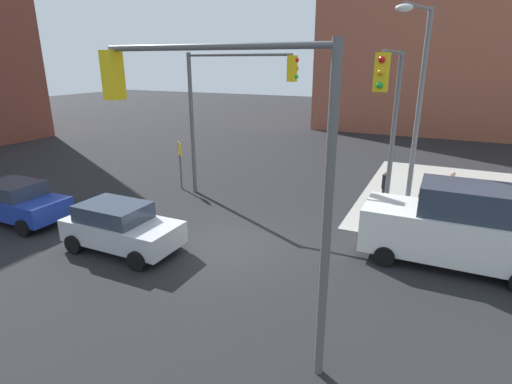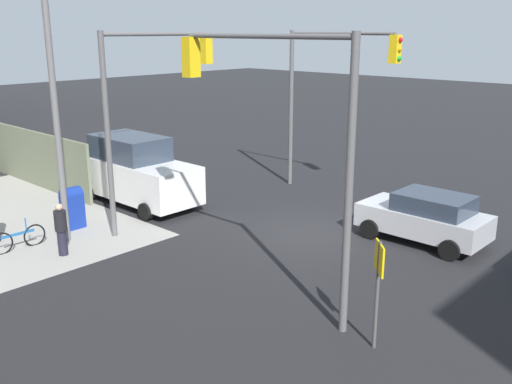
{
  "view_description": "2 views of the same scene",
  "coord_description": "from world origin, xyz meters",
  "px_view_note": "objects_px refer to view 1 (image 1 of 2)",
  "views": [
    {
      "loc": [
        6.2,
        -11.11,
        6.14
      ],
      "look_at": [
        0.37,
        1.22,
        1.65
      ],
      "focal_mm": 28.0,
      "sensor_mm": 36.0,
      "label": 1
    },
    {
      "loc": [
        -10.89,
        14.23,
        6.52
      ],
      "look_at": [
        -0.12,
        2.65,
        2.01
      ],
      "focal_mm": 40.0,
      "sensor_mm": 36.0,
      "label": 2
    }
  ],
  "objects_px": {
    "mailbox_blue": "(433,206)",
    "pedestrian_crossing": "(385,187)",
    "van_white_delivery": "(458,227)",
    "street_lamp_corner": "(416,101)",
    "coupe_silver": "(121,227)",
    "bicycle_leaning_on_fence": "(419,198)",
    "pedestrian_waiting": "(451,189)",
    "sedan_blue": "(19,202)",
    "traffic_signal_ne_corner": "(390,111)",
    "traffic_signal_nw_corner": "(229,97)",
    "traffic_signal_se_corner": "(232,145)"
  },
  "relations": [
    {
      "from": "street_lamp_corner",
      "to": "traffic_signal_se_corner",
      "type": "bearing_deg",
      "value": -104.3
    },
    {
      "from": "street_lamp_corner",
      "to": "sedan_blue",
      "type": "height_order",
      "value": "street_lamp_corner"
    },
    {
      "from": "sedan_blue",
      "to": "pedestrian_crossing",
      "type": "distance_m",
      "value": 15.24
    },
    {
      "from": "street_lamp_corner",
      "to": "van_white_delivery",
      "type": "height_order",
      "value": "street_lamp_corner"
    },
    {
      "from": "van_white_delivery",
      "to": "pedestrian_crossing",
      "type": "height_order",
      "value": "van_white_delivery"
    },
    {
      "from": "sedan_blue",
      "to": "traffic_signal_nw_corner",
      "type": "bearing_deg",
      "value": 45.16
    },
    {
      "from": "bicycle_leaning_on_fence",
      "to": "pedestrian_waiting",
      "type": "bearing_deg",
      "value": 9.62
    },
    {
      "from": "traffic_signal_ne_corner",
      "to": "mailbox_blue",
      "type": "distance_m",
      "value": 4.72
    },
    {
      "from": "coupe_silver",
      "to": "van_white_delivery",
      "type": "height_order",
      "value": "van_white_delivery"
    },
    {
      "from": "traffic_signal_se_corner",
      "to": "pedestrian_crossing",
      "type": "relative_size",
      "value": 4.04
    },
    {
      "from": "traffic_signal_ne_corner",
      "to": "bicycle_leaning_on_fence",
      "type": "height_order",
      "value": "traffic_signal_ne_corner"
    },
    {
      "from": "traffic_signal_ne_corner",
      "to": "street_lamp_corner",
      "type": "height_order",
      "value": "street_lamp_corner"
    },
    {
      "from": "traffic_signal_ne_corner",
      "to": "street_lamp_corner",
      "type": "bearing_deg",
      "value": 77.34
    },
    {
      "from": "traffic_signal_se_corner",
      "to": "coupe_silver",
      "type": "relative_size",
      "value": 1.64
    },
    {
      "from": "traffic_signal_ne_corner",
      "to": "coupe_silver",
      "type": "xyz_separation_m",
      "value": [
        -7.7,
        -4.68,
        -3.73
      ]
    },
    {
      "from": "pedestrian_crossing",
      "to": "mailbox_blue",
      "type": "bearing_deg",
      "value": -134.6
    },
    {
      "from": "street_lamp_corner",
      "to": "coupe_silver",
      "type": "bearing_deg",
      "value": -138.53
    },
    {
      "from": "traffic_signal_se_corner",
      "to": "coupe_silver",
      "type": "distance_m",
      "value": 7.36
    },
    {
      "from": "traffic_signal_se_corner",
      "to": "mailbox_blue",
      "type": "distance_m",
      "value": 10.88
    },
    {
      "from": "pedestrian_crossing",
      "to": "coupe_silver",
      "type": "bearing_deg",
      "value": 130.85
    },
    {
      "from": "traffic_signal_ne_corner",
      "to": "pedestrian_waiting",
      "type": "relative_size",
      "value": 4.01
    },
    {
      "from": "street_lamp_corner",
      "to": "bicycle_leaning_on_fence",
      "type": "xyz_separation_m",
      "value": [
        0.5,
        1.75,
        -4.35
      ]
    },
    {
      "from": "coupe_silver",
      "to": "van_white_delivery",
      "type": "relative_size",
      "value": 0.74
    },
    {
      "from": "traffic_signal_ne_corner",
      "to": "pedestrian_waiting",
      "type": "bearing_deg",
      "value": 63.48
    },
    {
      "from": "mailbox_blue",
      "to": "van_white_delivery",
      "type": "relative_size",
      "value": 0.26
    },
    {
      "from": "mailbox_blue",
      "to": "traffic_signal_nw_corner",
      "type": "bearing_deg",
      "value": -176.71
    },
    {
      "from": "traffic_signal_ne_corner",
      "to": "street_lamp_corner",
      "type": "distance_m",
      "value": 2.72
    },
    {
      "from": "pedestrian_crossing",
      "to": "sedan_blue",
      "type": "bearing_deg",
      "value": 114.77
    },
    {
      "from": "traffic_signal_nw_corner",
      "to": "street_lamp_corner",
      "type": "xyz_separation_m",
      "value": [
        7.6,
        0.95,
        0.08
      ]
    },
    {
      "from": "traffic_signal_ne_corner",
      "to": "mailbox_blue",
      "type": "xyz_separation_m",
      "value": [
        1.7,
        2.21,
        -3.81
      ]
    },
    {
      "from": "traffic_signal_ne_corner",
      "to": "coupe_silver",
      "type": "relative_size",
      "value": 1.64
    },
    {
      "from": "sedan_blue",
      "to": "pedestrian_waiting",
      "type": "bearing_deg",
      "value": 30.46
    },
    {
      "from": "traffic_signal_nw_corner",
      "to": "bicycle_leaning_on_fence",
      "type": "xyz_separation_m",
      "value": [
        8.1,
        2.7,
        -4.27
      ]
    },
    {
      "from": "traffic_signal_nw_corner",
      "to": "street_lamp_corner",
      "type": "height_order",
      "value": "street_lamp_corner"
    },
    {
      "from": "mailbox_blue",
      "to": "pedestrian_crossing",
      "type": "xyz_separation_m",
      "value": [
        -2.0,
        1.5,
        0.07
      ]
    },
    {
      "from": "mailbox_blue",
      "to": "pedestrian_waiting",
      "type": "height_order",
      "value": "pedestrian_waiting"
    },
    {
      "from": "coupe_silver",
      "to": "traffic_signal_nw_corner",
      "type": "bearing_deg",
      "value": 83.74
    },
    {
      "from": "traffic_signal_ne_corner",
      "to": "pedestrian_crossing",
      "type": "relative_size",
      "value": 4.04
    },
    {
      "from": "traffic_signal_ne_corner",
      "to": "coupe_silver",
      "type": "distance_m",
      "value": 9.75
    },
    {
      "from": "van_white_delivery",
      "to": "pedestrian_crossing",
      "type": "relative_size",
      "value": 3.35
    },
    {
      "from": "mailbox_blue",
      "to": "sedan_blue",
      "type": "bearing_deg",
      "value": -155.76
    },
    {
      "from": "traffic_signal_ne_corner",
      "to": "van_white_delivery",
      "type": "relative_size",
      "value": 1.2
    },
    {
      "from": "sedan_blue",
      "to": "pedestrian_crossing",
      "type": "bearing_deg",
      "value": 32.5
    },
    {
      "from": "coupe_silver",
      "to": "pedestrian_waiting",
      "type": "relative_size",
      "value": 2.45
    },
    {
      "from": "van_white_delivery",
      "to": "bicycle_leaning_on_fence",
      "type": "bearing_deg",
      "value": 104.29
    },
    {
      "from": "street_lamp_corner",
      "to": "coupe_silver",
      "type": "distance_m",
      "value": 11.73
    },
    {
      "from": "traffic_signal_nw_corner",
      "to": "van_white_delivery",
      "type": "relative_size",
      "value": 1.2
    },
    {
      "from": "traffic_signal_se_corner",
      "to": "traffic_signal_ne_corner",
      "type": "height_order",
      "value": "same"
    },
    {
      "from": "traffic_signal_se_corner",
      "to": "coupe_silver",
      "type": "height_order",
      "value": "traffic_signal_se_corner"
    },
    {
      "from": "sedan_blue",
      "to": "coupe_silver",
      "type": "xyz_separation_m",
      "value": [
        5.46,
        -0.2,
        0.0
      ]
    }
  ]
}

